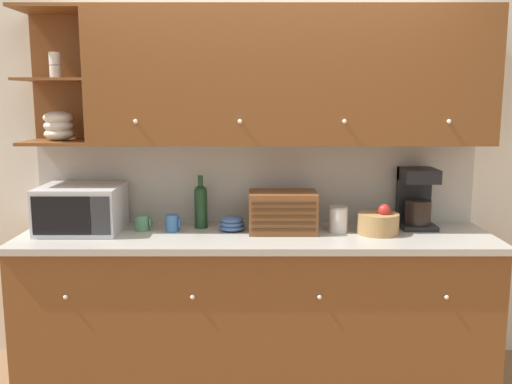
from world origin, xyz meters
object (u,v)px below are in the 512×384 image
Objects in this scene: microwave at (81,209)px; wine_bottle at (201,204)px; bowl_stack_on_counter at (232,224)px; fruit_basket at (378,223)px; mug at (143,223)px; storage_canister at (338,219)px; coffee_maker at (417,197)px; mug_blue_second at (173,223)px; bread_box at (283,212)px.

microwave is 1.45× the size of wine_bottle.
bowl_stack_on_counter is (0.93, 0.01, -0.10)m from microwave.
microwave reaches higher than fruit_basket.
storage_canister reaches higher than mug.
bowl_stack_on_counter is at bearing -22.04° from wine_bottle.
storage_canister is 0.55m from coffee_maker.
wine_bottle is at bearing -179.11° from coffee_maker.
bread_box is (0.68, -0.00, 0.07)m from mug_blue_second.
wine_bottle is (0.73, 0.09, 0.01)m from microwave.
mug is at bearing -176.83° from coffee_maker.
wine_bottle is 0.86m from storage_canister.
microwave reaches higher than storage_canister.
storage_canister is at bearing -7.96° from wine_bottle.
wine_bottle is at bearing 7.44° from microwave.
coffee_maker is (0.85, 0.13, 0.07)m from bread_box.
bowl_stack_on_counter is 0.89m from fruit_basket.
mug reaches higher than bowl_stack_on_counter.
coffee_maker reaches higher than storage_canister.
mug is 0.42× the size of fruit_basket.
fruit_basket is at bearing -2.10° from microwave.
bread_box reaches higher than bowl_stack_on_counter.
storage_canister is at bearing -2.13° from mug.
microwave is at bearing 179.11° from mug_blue_second.
bread_box reaches higher than storage_canister.
fruit_basket is at bearing -10.07° from storage_canister.
bowl_stack_on_counter is at bearing 175.15° from bread_box.
wine_bottle reaches higher than bread_box.
wine_bottle is 0.89× the size of coffee_maker.
mug is 0.64× the size of storage_canister.
bread_box is at bearing 174.67° from fruit_basket.
coffee_maker is (0.28, 0.18, 0.13)m from fruit_basket.
mug is at bearing 177.87° from storage_canister.
microwave is 0.93m from bowl_stack_on_counter.
bread_box is 0.58m from fruit_basket.
fruit_basket is (1.09, -0.16, -0.08)m from wine_bottle.
wine_bottle is 1.11m from fruit_basket.
coffee_maker is at bearing 15.26° from storage_canister.
bowl_stack_on_counter is (0.37, 0.02, -0.01)m from mug_blue_second.
coffee_maker is at bearing 4.65° from mug_blue_second.
storage_canister is at bearing -0.89° from microwave.
microwave is 3.01× the size of storage_canister.
mug_blue_second is (0.56, -0.01, -0.09)m from microwave.
microwave is 4.59× the size of mug_blue_second.
wine_bottle is 2.08× the size of storage_canister.
mug is 0.65× the size of bowl_stack_on_counter.
fruit_basket is (0.58, -0.05, -0.06)m from bread_box.
bowl_stack_on_counter is at bearing 176.65° from storage_canister.
bread_box is at bearing -0.34° from mug_blue_second.
coffee_maker is at bearing 3.17° from mug.
bowl_stack_on_counter is 0.64× the size of fruit_basket.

